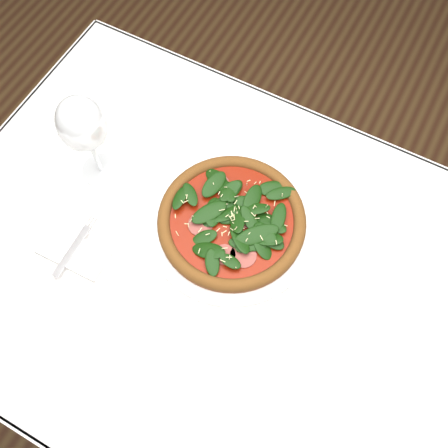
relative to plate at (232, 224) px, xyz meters
The scene contains 7 objects.
ground 0.76m from the plate, 50.47° to the right, with size 6.00×6.00×0.00m, color brown.
dining_table 0.15m from the plate, 50.47° to the right, with size 1.21×0.81×0.75m.
plate is the anchor object (origin of this frame).
pizza 0.02m from the plate, 116.57° to the right, with size 0.34×0.34×0.04m.
wine_glass 0.32m from the plate, behind, with size 0.09×0.09×0.21m.
napkin 0.30m from the plate, 140.58° to the right, with size 0.13×0.06×0.01m, color white.
fork 0.29m from the plate, 144.71° to the right, with size 0.02×0.14×0.00m.
Camera 1 is at (0.11, -0.27, 1.62)m, focal length 40.00 mm.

